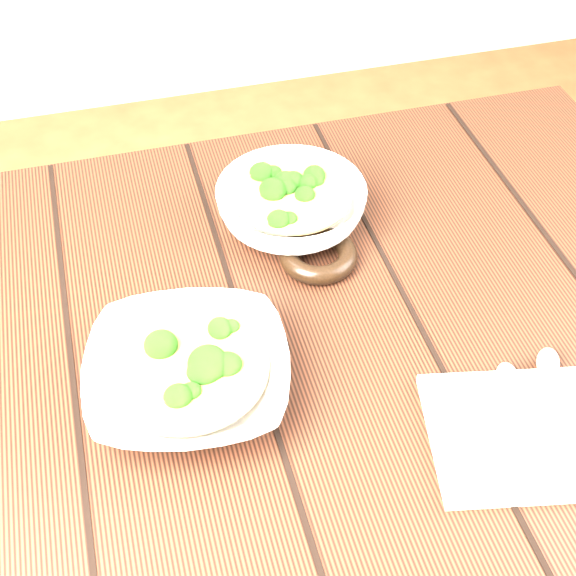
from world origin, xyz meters
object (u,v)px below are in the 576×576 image
Objects in this scene: table at (266,397)px; soup_bowl_front at (188,375)px; soup_bowl_back at (291,205)px; napkin at (523,434)px; trivet at (318,255)px.

table is 0.19m from soup_bowl_front.
soup_bowl_front is at bearing -148.64° from table.
soup_bowl_back is 1.12× the size of napkin.
soup_bowl_back is (0.18, 0.24, 0.01)m from soup_bowl_front.
soup_bowl_front reaches higher than table.
soup_bowl_back is (0.08, 0.18, 0.15)m from table.
napkin is (0.32, -0.15, -0.02)m from soup_bowl_front.
soup_bowl_front is 1.30× the size of napkin.
soup_bowl_front is 0.30m from soup_bowl_back.
soup_bowl_back reaches higher than soup_bowl_front.
napkin is at bearing -42.76° from table.
soup_bowl_back is 0.41m from napkin.
napkin is (0.13, -0.31, -0.01)m from trivet.
soup_bowl_back is at bearing 121.91° from napkin.
soup_bowl_back is at bearing 52.99° from soup_bowl_front.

